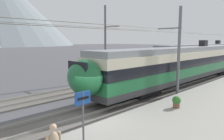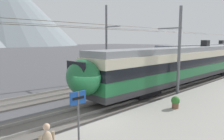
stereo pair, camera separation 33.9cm
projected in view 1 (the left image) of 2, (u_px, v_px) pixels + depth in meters
name	position (u px, v px, depth m)	size (l,w,h in m)	color
ground_plane	(97.00, 121.00, 12.08)	(400.00, 400.00, 0.00)	#4C4C51
track_near	(81.00, 114.00, 13.12)	(120.00, 3.00, 0.28)	#5B5651
track_far	(41.00, 98.00, 16.74)	(120.00, 3.00, 0.28)	#5B5651
train_near_platform	(184.00, 63.00, 22.14)	(27.46, 2.90, 4.27)	#2D2D30
train_far_track	(207.00, 53.00, 39.08)	(33.29, 2.96, 4.27)	#2D2D30
catenary_mast_mid	(177.00, 50.00, 17.27)	(43.51, 2.20, 7.18)	slate
catenary_mast_far_side	(106.00, 42.00, 23.59)	(43.51, 2.24, 8.29)	slate
platform_sign	(83.00, 108.00, 8.18)	(0.70, 0.08, 2.32)	#59595B
potted_plant_platform_edge	(176.00, 101.00, 13.56)	(0.54, 0.54, 0.76)	brown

